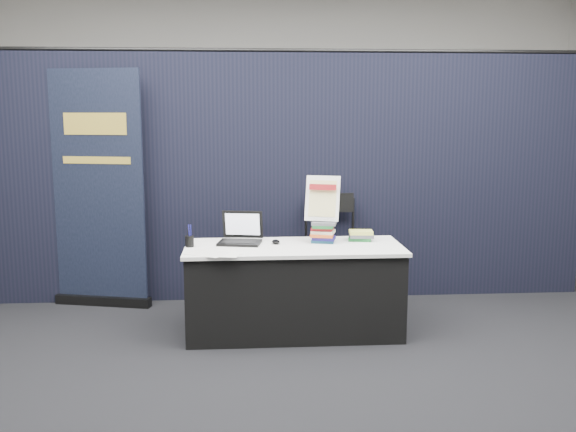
# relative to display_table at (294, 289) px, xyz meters

# --- Properties ---
(floor) EXTENTS (8.00, 8.00, 0.00)m
(floor) POSITION_rel_display_table_xyz_m (0.00, -0.55, -0.38)
(floor) COLOR black
(floor) RESTS_ON ground
(wall_back) EXTENTS (8.00, 0.02, 3.50)m
(wall_back) POSITION_rel_display_table_xyz_m (0.00, 3.45, 1.37)
(wall_back) COLOR beige
(wall_back) RESTS_ON floor
(drape_partition) EXTENTS (6.00, 0.08, 2.40)m
(drape_partition) POSITION_rel_display_table_xyz_m (0.00, 1.05, 0.82)
(drape_partition) COLOR black
(drape_partition) RESTS_ON floor
(display_table) EXTENTS (1.80, 0.75, 0.75)m
(display_table) POSITION_rel_display_table_xyz_m (0.00, 0.00, 0.00)
(display_table) COLOR black
(display_table) RESTS_ON floor
(laptop) EXTENTS (0.39, 0.34, 0.26)m
(laptop) POSITION_rel_display_table_xyz_m (-0.45, 0.14, 0.44)
(laptop) COLOR black
(laptop) RESTS_ON display_table
(mouse) EXTENTS (0.07, 0.11, 0.03)m
(mouse) POSITION_rel_display_table_xyz_m (-0.15, 0.09, 0.39)
(mouse) COLOR black
(mouse) RESTS_ON display_table
(brochure_left) EXTENTS (0.35, 0.29, 0.00)m
(brochure_left) POSITION_rel_display_table_xyz_m (-0.59, -0.25, 0.38)
(brochure_left) COLOR silver
(brochure_left) RESTS_ON display_table
(brochure_mid) EXTENTS (0.38, 0.35, 0.00)m
(brochure_mid) POSITION_rel_display_table_xyz_m (-0.70, -0.25, 0.38)
(brochure_mid) COLOR silver
(brochure_mid) RESTS_ON display_table
(brochure_right) EXTENTS (0.31, 0.25, 0.00)m
(brochure_right) POSITION_rel_display_table_xyz_m (-0.59, -0.29, 0.38)
(brochure_right) COLOR white
(brochure_right) RESTS_ON display_table
(pen_cup) EXTENTS (0.09, 0.09, 0.09)m
(pen_cup) POSITION_rel_display_table_xyz_m (-0.86, 0.02, 0.42)
(pen_cup) COLOR black
(pen_cup) RESTS_ON display_table
(book_stack_tall) EXTENTS (0.22, 0.19, 0.18)m
(book_stack_tall) POSITION_rel_display_table_xyz_m (0.25, 0.12, 0.46)
(book_stack_tall) COLOR navy
(book_stack_tall) RESTS_ON display_table
(book_stack_short) EXTENTS (0.23, 0.19, 0.09)m
(book_stack_short) POSITION_rel_display_table_xyz_m (0.59, 0.17, 0.42)
(book_stack_short) COLOR #1A6129
(book_stack_short) RESTS_ON display_table
(info_sign) EXTENTS (0.31, 0.19, 0.40)m
(info_sign) POSITION_rel_display_table_xyz_m (0.25, 0.15, 0.74)
(info_sign) COLOR black
(info_sign) RESTS_ON book_stack_tall
(pullup_banner) EXTENTS (0.95, 0.32, 2.24)m
(pullup_banner) POSITION_rel_display_table_xyz_m (-1.78, 0.91, 0.62)
(pullup_banner) COLOR black
(pullup_banner) RESTS_ON floor
(stacking_chair) EXTENTS (0.49, 0.49, 1.07)m
(stacking_chair) POSITION_rel_display_table_xyz_m (0.42, 0.71, 0.22)
(stacking_chair) COLOR black
(stacking_chair) RESTS_ON floor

